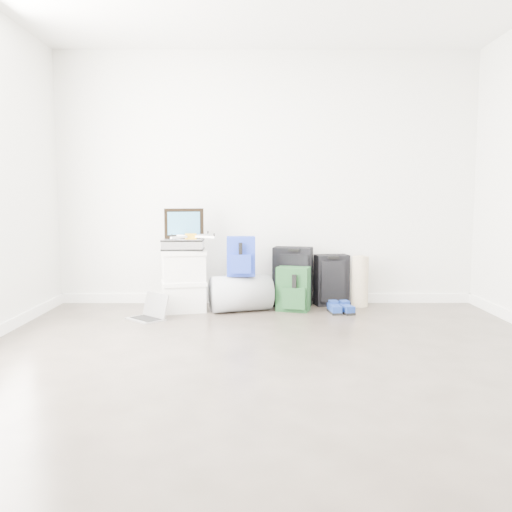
{
  "coord_description": "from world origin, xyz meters",
  "views": [
    {
      "loc": [
        -0.13,
        -3.37,
        1.13
      ],
      "look_at": [
        -0.11,
        1.9,
        0.58
      ],
      "focal_mm": 38.0,
      "sensor_mm": 36.0,
      "label": 1
    }
  ],
  "objects_px": {
    "briefcase": "(183,245)",
    "laptop": "(150,313)",
    "boxes_stack": "(184,281)",
    "duffel_bag": "(241,293)",
    "large_suitcase": "(293,276)",
    "carry_on": "(332,280)"
  },
  "relations": [
    {
      "from": "boxes_stack",
      "to": "duffel_bag",
      "type": "xyz_separation_m",
      "value": [
        0.58,
        -0.01,
        -0.13
      ]
    },
    {
      "from": "briefcase",
      "to": "carry_on",
      "type": "relative_size",
      "value": 0.75
    },
    {
      "from": "laptop",
      "to": "briefcase",
      "type": "bearing_deg",
      "value": 98.77
    },
    {
      "from": "boxes_stack",
      "to": "briefcase",
      "type": "xyz_separation_m",
      "value": [
        0.0,
        0.0,
        0.37
      ]
    },
    {
      "from": "boxes_stack",
      "to": "duffel_bag",
      "type": "bearing_deg",
      "value": -14.4
    },
    {
      "from": "boxes_stack",
      "to": "carry_on",
      "type": "xyz_separation_m",
      "value": [
        1.55,
        0.3,
        -0.04
      ]
    },
    {
      "from": "duffel_bag",
      "to": "laptop",
      "type": "relative_size",
      "value": 1.43
    },
    {
      "from": "large_suitcase",
      "to": "laptop",
      "type": "height_order",
      "value": "large_suitcase"
    },
    {
      "from": "large_suitcase",
      "to": "carry_on",
      "type": "height_order",
      "value": "large_suitcase"
    },
    {
      "from": "duffel_bag",
      "to": "large_suitcase",
      "type": "bearing_deg",
      "value": 9.95
    },
    {
      "from": "boxes_stack",
      "to": "laptop",
      "type": "height_order",
      "value": "boxes_stack"
    },
    {
      "from": "briefcase",
      "to": "carry_on",
      "type": "bearing_deg",
      "value": 9.47
    },
    {
      "from": "briefcase",
      "to": "carry_on",
      "type": "distance_m",
      "value": 1.63
    },
    {
      "from": "boxes_stack",
      "to": "duffel_bag",
      "type": "height_order",
      "value": "boxes_stack"
    },
    {
      "from": "carry_on",
      "to": "duffel_bag",
      "type": "bearing_deg",
      "value": -172.05
    },
    {
      "from": "laptop",
      "to": "boxes_stack",
      "type": "bearing_deg",
      "value": 98.77
    },
    {
      "from": "briefcase",
      "to": "laptop",
      "type": "height_order",
      "value": "briefcase"
    },
    {
      "from": "briefcase",
      "to": "laptop",
      "type": "relative_size",
      "value": 0.98
    },
    {
      "from": "large_suitcase",
      "to": "boxes_stack",
      "type": "bearing_deg",
      "value": -152.86
    },
    {
      "from": "boxes_stack",
      "to": "large_suitcase",
      "type": "height_order",
      "value": "large_suitcase"
    },
    {
      "from": "briefcase",
      "to": "laptop",
      "type": "bearing_deg",
      "value": -126.94
    },
    {
      "from": "carry_on",
      "to": "laptop",
      "type": "bearing_deg",
      "value": -169.34
    }
  ]
}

